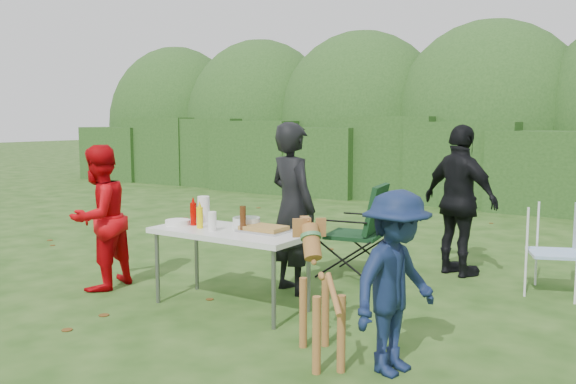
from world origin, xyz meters
The scene contains 20 objects.
ground centered at (0.00, 0.00, 0.00)m, with size 80.00×80.00×0.00m, color #1E4211.
hedge_row centered at (0.00, 8.00, 0.85)m, with size 22.00×1.40×1.70m, color #23471C.
shrub_backdrop centered at (0.00, 9.60, 1.60)m, with size 20.00×2.60×3.20m, color #3D6628.
folding_table centered at (0.30, -0.09, 0.69)m, with size 1.50×0.70×0.74m.
person_cook centered at (0.49, 0.68, 0.87)m, with size 0.63×0.42×1.74m, color black.
person_red_jacket centered at (-1.25, -0.33, 0.75)m, with size 0.73×0.57×1.50m, color red.
person_black_puffy centered at (1.71, 2.27, 0.85)m, with size 1.00×0.42×1.71m, color black.
child centered at (2.18, -0.63, 0.64)m, with size 0.83×0.48×1.29m, color #111E41.
dog centered at (1.64, -0.71, 0.48)m, with size 1.01×0.40×0.96m, color #9E6431, non-canonical shape.
camping_chair centered at (0.73, 1.61, 0.53)m, with size 0.66×0.66×1.06m, color #113318, non-canonical shape.
lawn_chair centered at (2.77, 2.05, 0.46)m, with size 0.55×0.55×0.92m, color #4C90D7, non-canonical shape.
food_tray centered at (0.61, 0.01, 0.75)m, with size 0.45×0.30×0.02m, color #B7B7BA.
focaccia_bread centered at (0.61, 0.01, 0.78)m, with size 0.40×0.26×0.04m, color #AE833D.
mustard_bottle centered at (0.00, -0.17, 0.84)m, with size 0.06×0.06×0.20m, color yellow.
ketchup_bottle centered at (-0.16, -0.09, 0.85)m, with size 0.06×0.06×0.22m, color #AC0500.
beer_bottle centered at (0.45, -0.10, 0.86)m, with size 0.06×0.06×0.24m, color #47230F.
paper_towel_roll centered at (-0.20, 0.11, 0.87)m, with size 0.12×0.12×0.26m, color white.
cup_stack centered at (0.19, -0.22, 0.83)m, with size 0.08×0.08×0.18m, color white.
pasta_bowl centered at (0.35, 0.08, 0.79)m, with size 0.26×0.26×0.10m, color silver.
plate_stack centered at (-0.31, -0.15, 0.77)m, with size 0.24×0.24×0.05m, color white.
Camera 1 is at (3.81, -4.47, 1.76)m, focal length 38.00 mm.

